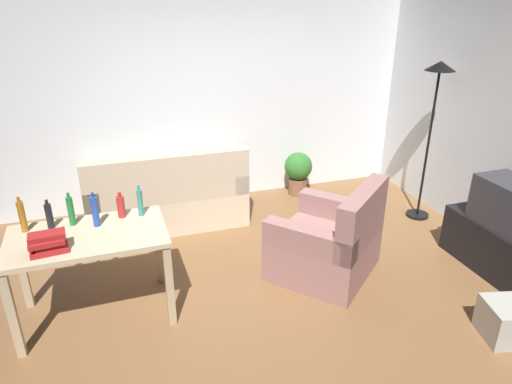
{
  "coord_description": "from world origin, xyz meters",
  "views": [
    {
      "loc": [
        -1.12,
        -3.27,
        2.49
      ],
      "look_at": [
        0.1,
        0.5,
        0.75
      ],
      "focal_mm": 32.38,
      "sensor_mm": 36.0,
      "label": 1
    }
  ],
  "objects_px": {
    "tv": "(510,205)",
    "desk": "(89,247)",
    "tv_stand": "(499,248)",
    "potted_plant": "(298,171)",
    "bottle_blue": "(95,211)",
    "bottle_amber": "(22,216)",
    "bottle_green": "(71,211)",
    "bottle_dark": "(49,216)",
    "bottle_tall": "(140,202)",
    "couch": "(167,199)",
    "book_stack": "(48,243)",
    "bottle_red": "(121,206)",
    "armchair": "(330,243)",
    "torchiere_lamp": "(435,99)"
  },
  "relations": [
    {
      "from": "bottle_amber",
      "to": "bottle_blue",
      "type": "xyz_separation_m",
      "value": [
        0.54,
        -0.08,
        -0.0
      ]
    },
    {
      "from": "bottle_tall",
      "to": "bottle_dark",
      "type": "bearing_deg",
      "value": -179.46
    },
    {
      "from": "torchiere_lamp",
      "to": "couch",
      "type": "bearing_deg",
      "value": 165.54
    },
    {
      "from": "tv",
      "to": "bottle_amber",
      "type": "bearing_deg",
      "value": 80.56
    },
    {
      "from": "tv",
      "to": "desk",
      "type": "xyz_separation_m",
      "value": [
        -3.66,
        0.49,
        -0.05
      ]
    },
    {
      "from": "bottle_dark",
      "to": "bottle_red",
      "type": "bearing_deg",
      "value": 2.68
    },
    {
      "from": "bottle_green",
      "to": "bottle_blue",
      "type": "height_order",
      "value": "bottle_blue"
    },
    {
      "from": "tv_stand",
      "to": "bottle_blue",
      "type": "relative_size",
      "value": 3.77
    },
    {
      "from": "desk",
      "to": "bottle_dark",
      "type": "bearing_deg",
      "value": 142.13
    },
    {
      "from": "desk",
      "to": "bottle_red",
      "type": "bearing_deg",
      "value": 37.83
    },
    {
      "from": "desk",
      "to": "bottle_blue",
      "type": "distance_m",
      "value": 0.28
    },
    {
      "from": "bottle_green",
      "to": "bottle_red",
      "type": "bearing_deg",
      "value": 3.47
    },
    {
      "from": "tv_stand",
      "to": "bottle_blue",
      "type": "xyz_separation_m",
      "value": [
        -3.57,
        0.61,
        0.65
      ]
    },
    {
      "from": "bottle_dark",
      "to": "book_stack",
      "type": "height_order",
      "value": "bottle_dark"
    },
    {
      "from": "bottle_amber",
      "to": "book_stack",
      "type": "height_order",
      "value": "bottle_amber"
    },
    {
      "from": "couch",
      "to": "book_stack",
      "type": "bearing_deg",
      "value": 57.94
    },
    {
      "from": "armchair",
      "to": "bottle_tall",
      "type": "bearing_deg",
      "value": -48.97
    },
    {
      "from": "bottle_amber",
      "to": "bottle_green",
      "type": "height_order",
      "value": "bottle_amber"
    },
    {
      "from": "bottle_dark",
      "to": "bottle_green",
      "type": "xyz_separation_m",
      "value": [
        0.16,
        0.0,
        0.02
      ]
    },
    {
      "from": "tv",
      "to": "armchair",
      "type": "xyz_separation_m",
      "value": [
        -1.56,
        0.46,
        -0.38
      ]
    },
    {
      "from": "torchiere_lamp",
      "to": "bottle_blue",
      "type": "xyz_separation_m",
      "value": [
        -3.57,
        -0.62,
        -0.52
      ]
    },
    {
      "from": "bottle_tall",
      "to": "couch",
      "type": "bearing_deg",
      "value": 74.34
    },
    {
      "from": "tv_stand",
      "to": "bottle_red",
      "type": "xyz_separation_m",
      "value": [
        -3.37,
        0.71,
        0.62
      ]
    },
    {
      "from": "tv",
      "to": "torchiere_lamp",
      "type": "bearing_deg",
      "value": 0.17
    },
    {
      "from": "tv_stand",
      "to": "potted_plant",
      "type": "bearing_deg",
      "value": 26.16
    },
    {
      "from": "bottle_dark",
      "to": "torchiere_lamp",
      "type": "bearing_deg",
      "value": 7.84
    },
    {
      "from": "bottle_amber",
      "to": "bottle_blue",
      "type": "relative_size",
      "value": 1.01
    },
    {
      "from": "armchair",
      "to": "bottle_dark",
      "type": "distance_m",
      "value": 2.44
    },
    {
      "from": "desk",
      "to": "bottle_green",
      "type": "bearing_deg",
      "value": 116.17
    },
    {
      "from": "tv_stand",
      "to": "bottle_red",
      "type": "distance_m",
      "value": 3.5
    },
    {
      "from": "bottle_red",
      "to": "tv",
      "type": "bearing_deg",
      "value": -11.88
    },
    {
      "from": "couch",
      "to": "desk",
      "type": "height_order",
      "value": "couch"
    },
    {
      "from": "tv_stand",
      "to": "torchiere_lamp",
      "type": "height_order",
      "value": "torchiere_lamp"
    },
    {
      "from": "tv",
      "to": "desk",
      "type": "relative_size",
      "value": 0.49
    },
    {
      "from": "potted_plant",
      "to": "bottle_dark",
      "type": "height_order",
      "value": "bottle_dark"
    },
    {
      "from": "torchiere_lamp",
      "to": "bottle_dark",
      "type": "height_order",
      "value": "torchiere_lamp"
    },
    {
      "from": "bottle_dark",
      "to": "bottle_tall",
      "type": "relative_size",
      "value": 0.89
    },
    {
      "from": "desk",
      "to": "bottle_red",
      "type": "height_order",
      "value": "bottle_red"
    },
    {
      "from": "bottle_amber",
      "to": "tv",
      "type": "bearing_deg",
      "value": -9.44
    },
    {
      "from": "bottle_red",
      "to": "bottle_green",
      "type": "bearing_deg",
      "value": -176.53
    },
    {
      "from": "tv",
      "to": "potted_plant",
      "type": "bearing_deg",
      "value": 26.24
    },
    {
      "from": "desk",
      "to": "bottle_dark",
      "type": "height_order",
      "value": "bottle_dark"
    },
    {
      "from": "couch",
      "to": "desk",
      "type": "relative_size",
      "value": 1.44
    },
    {
      "from": "bottle_amber",
      "to": "bottle_dark",
      "type": "distance_m",
      "value": 0.19
    },
    {
      "from": "armchair",
      "to": "desk",
      "type": "bearing_deg",
      "value": -41.75
    },
    {
      "from": "torchiere_lamp",
      "to": "potted_plant",
      "type": "height_order",
      "value": "torchiere_lamp"
    },
    {
      "from": "bottle_red",
      "to": "book_stack",
      "type": "relative_size",
      "value": 0.81
    },
    {
      "from": "potted_plant",
      "to": "bottle_dark",
      "type": "relative_size",
      "value": 2.35
    },
    {
      "from": "bottle_tall",
      "to": "book_stack",
      "type": "height_order",
      "value": "bottle_tall"
    },
    {
      "from": "bottle_green",
      "to": "desk",
      "type": "bearing_deg",
      "value": -62.78
    }
  ]
}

